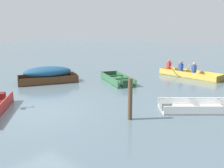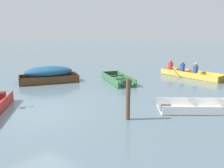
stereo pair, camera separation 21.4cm
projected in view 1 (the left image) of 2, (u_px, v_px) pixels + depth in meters
name	position (u px, v px, depth m)	size (l,w,h in m)	color
ground_plane	(38.00, 112.00, 8.89)	(80.00, 80.00, 0.00)	slate
skiff_white_near_moored	(206.00, 107.00, 9.02)	(3.42, 3.21, 0.32)	white
skiff_green_mid_moored	(118.00, 80.00, 13.44)	(2.95, 2.25, 0.38)	#387047
skiff_dark_varnish_far_moored	(48.00, 73.00, 13.45)	(2.52, 3.31, 0.87)	#4C2D19
rowboat_yellow_with_crew	(187.00, 73.00, 15.16)	(3.87, 2.25, 0.92)	#E5BC47
mooring_post	(130.00, 99.00, 7.99)	(0.14, 0.14, 1.37)	brown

